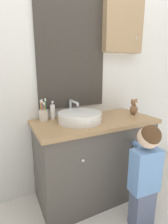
{
  "coord_description": "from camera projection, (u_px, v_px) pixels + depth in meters",
  "views": [
    {
      "loc": [
        -0.78,
        -1.01,
        1.24
      ],
      "look_at": [
        -0.14,
        0.28,
        0.89
      ],
      "focal_mm": 28.0,
      "sensor_mm": 36.0,
      "label": 1
    }
  ],
  "objects": [
    {
      "name": "toothbrush_holder",
      "position": [
        44.0,
        115.0,
        1.58
      ],
      "size": [
        0.08,
        0.08,
        0.2
      ],
      "color": "beige",
      "rests_on": "vanity_counter"
    },
    {
      "name": "child_figure",
      "position": [
        145.0,
        170.0,
        1.32
      ],
      "size": [
        0.24,
        0.43,
        0.86
      ],
      "color": "slate",
      "rests_on": "ground_plane"
    },
    {
      "name": "teddy_bear",
      "position": [
        134.0,
        107.0,
        1.78
      ],
      "size": [
        0.09,
        0.07,
        0.16
      ],
      "color": "brown",
      "rests_on": "vanity_counter"
    },
    {
      "name": "wall_back",
      "position": [
        83.0,
        65.0,
        1.75
      ],
      "size": [
        3.2,
        0.18,
        2.5
      ],
      "color": "silver",
      "rests_on": "ground_plane"
    },
    {
      "name": "sink_basin",
      "position": [
        80.0,
        117.0,
        1.55
      ],
      "size": [
        0.38,
        0.44,
        0.17
      ],
      "color": "white",
      "rests_on": "vanity_counter"
    },
    {
      "name": "ground_plane",
      "position": [
        113.0,
        217.0,
        1.51
      ],
      "size": [
        10.0,
        10.0,
        0.0
      ],
      "primitive_type": "plane",
      "color": "beige"
    },
    {
      "name": "soap_dispenser",
      "position": [
        53.0,
        112.0,
        1.62
      ],
      "size": [
        0.04,
        0.04,
        0.17
      ],
      "color": "white",
      "rests_on": "vanity_counter"
    },
    {
      "name": "vanity_counter",
      "position": [
        94.0,
        158.0,
        1.7
      ],
      "size": [
        1.12,
        0.54,
        0.79
      ],
      "color": "#4C4742",
      "rests_on": "ground_plane"
    }
  ]
}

